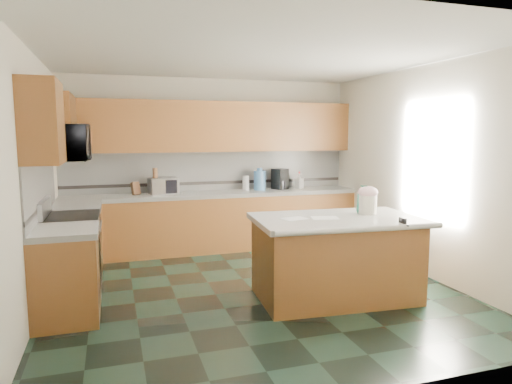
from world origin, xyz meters
name	(u,v)px	position (x,y,z in m)	size (l,w,h in m)	color
floor	(253,290)	(0.00, 0.00, 0.00)	(4.60, 4.60, 0.00)	black
ceiling	(253,54)	(0.00, 0.00, 2.70)	(4.60, 4.60, 0.00)	white
wall_back	(210,164)	(0.00, 2.32, 1.35)	(4.60, 0.04, 2.70)	silver
wall_front	(357,208)	(0.00, -2.32, 1.35)	(4.60, 0.04, 2.70)	silver
wall_left	(29,183)	(-2.32, 0.00, 1.35)	(0.04, 4.60, 2.70)	silver
wall_right	(424,171)	(2.32, 0.00, 1.35)	(0.04, 4.60, 2.70)	silver
back_base_cab	(215,223)	(0.00, 2.00, 0.43)	(4.60, 0.60, 0.86)	#33200E
back_countertop	(215,194)	(0.00, 2.00, 0.89)	(4.60, 0.64, 0.06)	white
back_upper_cab	(212,127)	(0.00, 2.13, 1.94)	(4.60, 0.33, 0.78)	#33200E
back_backsplash	(211,171)	(0.00, 2.29, 1.24)	(4.60, 0.02, 0.63)	silver
back_accent_band	(211,183)	(0.00, 2.28, 1.04)	(4.60, 0.01, 0.05)	black
left_base_cab_rear	(77,242)	(-2.00, 1.29, 0.43)	(0.60, 0.82, 0.86)	#33200E
left_counter_rear	(75,207)	(-2.00, 1.29, 0.89)	(0.64, 0.82, 0.06)	white
left_base_cab_front	(66,277)	(-2.00, -0.24, 0.43)	(0.60, 0.72, 0.86)	#33200E
left_counter_front	(64,231)	(-2.00, -0.24, 0.89)	(0.64, 0.72, 0.06)	white
left_backsplash	(41,188)	(-2.29, 0.55, 1.24)	(0.02, 2.30, 0.63)	silver
left_accent_band	(43,205)	(-2.28, 0.55, 1.04)	(0.01, 2.30, 0.05)	black
left_upper_cab_rear	(60,125)	(-2.13, 1.42, 1.94)	(0.33, 1.09, 0.78)	#33200E
left_upper_cab_front	(42,122)	(-2.13, -0.24, 1.94)	(0.33, 0.72, 0.78)	#33200E
range_body	(72,257)	(-2.00, 0.50, 0.44)	(0.60, 0.76, 0.88)	#B7B7BC
range_oven_door	(99,258)	(-1.71, 0.50, 0.40)	(0.02, 0.68, 0.55)	black
range_cooktop	(70,217)	(-2.00, 0.50, 0.90)	(0.62, 0.78, 0.04)	black
range_handle	(100,226)	(-1.68, 0.50, 0.78)	(0.02, 0.02, 0.66)	#B7B7BC
range_backguard	(44,208)	(-2.26, 0.50, 1.02)	(0.06, 0.76, 0.18)	#B7B7BC
microwave	(66,143)	(-2.00, 0.50, 1.73)	(0.73, 0.50, 0.41)	#B7B7BC
island_base	(335,260)	(0.81, -0.50, 0.43)	(1.70, 0.97, 0.86)	#33200E
island_top	(336,220)	(0.81, -0.50, 0.89)	(1.80, 1.07, 0.06)	white
island_bullnose	(362,229)	(0.81, -1.04, 0.89)	(0.06, 0.06, 1.80)	white
treat_jar	(367,204)	(1.24, -0.43, 1.03)	(0.21, 0.21, 0.22)	beige
treat_jar_lid	(368,192)	(1.24, -0.43, 1.17)	(0.23, 0.23, 0.14)	beige
treat_jar_knob	(368,188)	(1.24, -0.43, 1.22)	(0.03, 0.03, 0.07)	tan
treat_jar_knob_end_l	(365,188)	(1.20, -0.43, 1.22)	(0.04, 0.04, 0.04)	tan
treat_jar_knob_end_r	(371,188)	(1.28, -0.43, 1.22)	(0.04, 0.04, 0.04)	tan
soap_bottle_island	(362,199)	(1.19, -0.39, 1.08)	(0.13, 0.13, 0.33)	teal
paper_sheet_a	(325,218)	(0.67, -0.51, 0.92)	(0.29, 0.22, 0.00)	white
paper_sheet_b	(294,219)	(0.33, -0.45, 0.92)	(0.26, 0.20, 0.00)	white
clamp_body	(403,222)	(1.30, -1.02, 0.93)	(0.03, 0.10, 0.09)	black
clamp_handle	(406,225)	(1.30, -1.08, 0.91)	(0.02, 0.02, 0.07)	black
knife_block	(136,189)	(-1.20, 2.05, 1.02)	(0.10, 0.09, 0.19)	#472814
utensil_crock	(156,189)	(-0.91, 2.08, 1.00)	(0.13, 0.13, 0.16)	black
utensil_bundle	(155,176)	(-0.91, 2.08, 1.20)	(0.08, 0.08, 0.24)	#472814
toaster_oven	(163,186)	(-0.79, 2.05, 1.04)	(0.42, 0.29, 0.24)	#B7B7BC
toaster_oven_door	(164,187)	(-0.79, 1.91, 1.04)	(0.38, 0.01, 0.20)	black
paper_towel	(246,183)	(0.53, 2.10, 1.04)	(0.10, 0.10, 0.23)	white
paper_towel_base	(246,190)	(0.53, 2.10, 0.93)	(0.16, 0.16, 0.01)	#B7B7BC
water_jug	(260,180)	(0.76, 2.06, 1.08)	(0.19, 0.19, 0.31)	teal
water_jug_neck	(260,169)	(0.76, 2.06, 1.26)	(0.09, 0.09, 0.04)	teal
coffee_maker	(280,179)	(1.11, 2.08, 1.09)	(0.20, 0.22, 0.34)	black
coffee_carafe	(281,185)	(1.11, 2.03, 0.99)	(0.14, 0.14, 0.14)	black
soap_bottle_back	(299,181)	(1.45, 2.05, 1.05)	(0.11, 0.12, 0.25)	white
soap_back_cap	(299,172)	(1.45, 2.05, 1.19)	(0.02, 0.02, 0.03)	red
window_light_proxy	(433,161)	(2.29, -0.20, 1.50)	(0.02, 1.40, 1.10)	white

